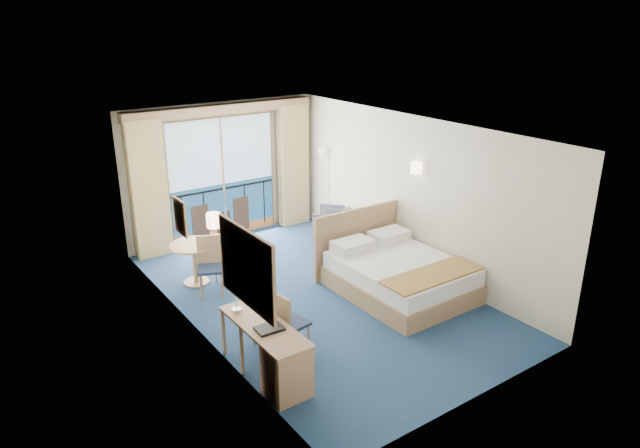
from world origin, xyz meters
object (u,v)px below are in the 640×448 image
(floor_lamp, at_px, (322,168))
(nightstand, at_px, (370,241))
(table_chair_b, at_px, (210,262))
(table_chair_a, at_px, (225,253))
(round_table, at_px, (194,254))
(bed, at_px, (397,273))
(desk_chair, at_px, (286,320))
(desk, at_px, (282,362))
(armchair, at_px, (333,224))

(floor_lamp, bearing_deg, nightstand, -93.29)
(floor_lamp, distance_m, table_chair_b, 3.58)
(nightstand, bearing_deg, table_chair_a, 169.14)
(floor_lamp, bearing_deg, round_table, -163.62)
(bed, xyz_separation_m, table_chair_b, (-2.47, 1.69, 0.21))
(floor_lamp, bearing_deg, desk_chair, -130.63)
(bed, bearing_deg, floor_lamp, 76.96)
(nightstand, relative_size, floor_lamp, 0.33)
(bed, bearing_deg, desk, -157.94)
(floor_lamp, height_order, table_chair_a, floor_lamp)
(nightstand, relative_size, round_table, 0.71)
(desk_chair, xyz_separation_m, table_chair_a, (0.35, 2.51, -0.02))
(desk_chair, height_order, table_chair_b, table_chair_b)
(desk_chair, bearing_deg, table_chair_b, -8.75)
(round_table, relative_size, table_chair_a, 0.89)
(nightstand, relative_size, table_chair_a, 0.63)
(floor_lamp, xyz_separation_m, table_chair_a, (-2.80, -1.17, -0.80))
(bed, xyz_separation_m, armchair, (0.51, 2.43, 0.00))
(desk, xyz_separation_m, round_table, (0.34, 3.33, 0.15))
(floor_lamp, bearing_deg, armchair, -107.37)
(table_chair_b, bearing_deg, desk_chair, -64.02)
(nightstand, height_order, armchair, armchair)
(round_table, xyz_separation_m, table_chair_b, (0.07, -0.47, 0.00))
(armchair, relative_size, round_table, 0.92)
(bed, bearing_deg, armchair, 78.21)
(armchair, distance_m, table_chair_b, 3.08)
(armchair, height_order, floor_lamp, floor_lamp)
(round_table, xyz_separation_m, table_chair_a, (0.46, -0.21, -0.04))
(desk, distance_m, round_table, 3.35)
(armchair, xyz_separation_m, desk, (-3.39, -3.60, 0.06))
(armchair, xyz_separation_m, table_chair_b, (-2.98, -0.75, 0.21))
(table_chair_b, bearing_deg, desk, -73.04)
(floor_lamp, height_order, table_chair_b, floor_lamp)
(floor_lamp, relative_size, desk_chair, 1.85)
(nightstand, xyz_separation_m, round_table, (-3.17, 0.73, 0.26))
(desk_chair, height_order, round_table, desk_chair)
(nightstand, relative_size, desk, 0.37)
(table_chair_a, xyz_separation_m, table_chair_b, (-0.39, -0.27, 0.04))
(floor_lamp, xyz_separation_m, table_chair_b, (-3.19, -1.43, -0.76))
(round_table, bearing_deg, nightstand, -12.91)
(bed, relative_size, table_chair_b, 2.29)
(armchair, relative_size, desk_chair, 0.78)
(desk_chair, bearing_deg, table_chair_a, -17.64)
(bed, distance_m, table_chair_b, 3.00)
(table_chair_a, bearing_deg, bed, -169.72)
(round_table, bearing_deg, desk, -95.80)
(nightstand, xyz_separation_m, table_chair_a, (-2.71, 0.52, 0.22))
(nightstand, relative_size, desk_chair, 0.60)
(table_chair_a, distance_m, table_chair_b, 0.47)
(desk_chair, bearing_deg, nightstand, -66.55)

